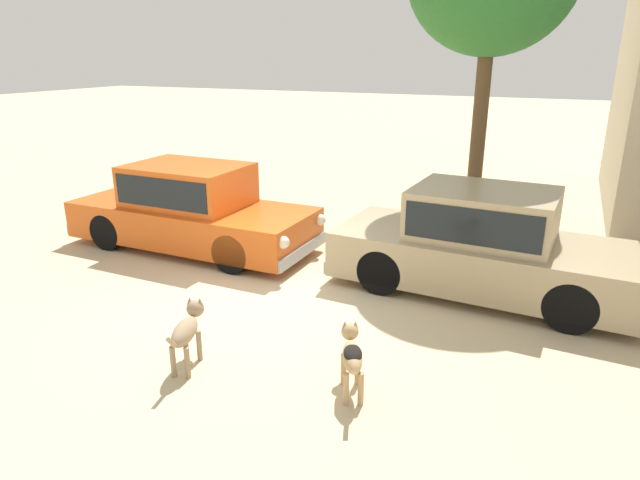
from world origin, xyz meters
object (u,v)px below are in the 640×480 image
parked_sedan_nearest (191,208)px  stray_dog_tan (352,354)px  parked_sedan_second (482,243)px  stray_dog_spotted (187,328)px

parked_sedan_nearest → stray_dog_tan: (4.23, -3.05, -0.30)m
parked_sedan_nearest → parked_sedan_second: parked_sedan_second is taller
parked_sedan_nearest → stray_dog_spotted: 4.08m
stray_dog_spotted → parked_sedan_second: bearing=-54.0°
parked_sedan_second → stray_dog_tan: 3.28m
stray_dog_spotted → stray_dog_tan: 1.87m
parked_sedan_second → stray_dog_spotted: bearing=-124.3°
stray_dog_spotted → parked_sedan_nearest: bearing=19.3°
parked_sedan_nearest → parked_sedan_second: size_ratio=1.02×
stray_dog_tan → stray_dog_spotted: bearing=72.3°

